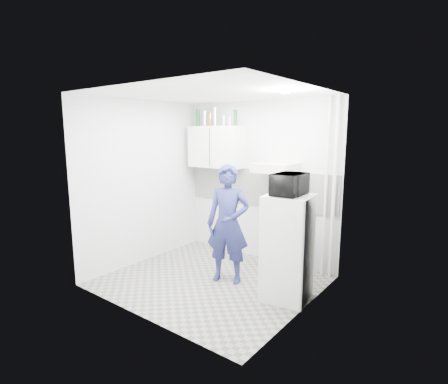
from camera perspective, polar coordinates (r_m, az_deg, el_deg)
The scene contains 24 objects.
floor at distance 5.16m, azimuth -2.18°, elevation -14.26°, with size 2.80×2.80×0.00m, color gray.
ceiling at distance 4.74m, azimuth -2.39°, elevation 15.80°, with size 2.80×2.80×0.00m, color white.
wall_back at distance 5.79m, azimuth 5.64°, elevation 1.76°, with size 2.80×2.80×0.00m, color silver.
wall_left at distance 5.77m, azimuth -13.06°, elevation 1.53°, with size 2.60×2.60×0.00m, color silver.
wall_right at distance 4.05m, azimuth 13.17°, elevation -1.90°, with size 2.60×2.60×0.00m, color silver.
person at distance 4.89m, azimuth 0.64°, elevation -5.23°, with size 0.61×0.40×1.67m, color navy.
stove at distance 5.47m, azimuth 9.62°, elevation -8.18°, with size 0.53×0.53×0.85m, color silver.
fridge at distance 4.50m, azimuth 10.33°, elevation -8.94°, with size 0.55×0.55×1.34m, color white.
stove_top at distance 5.36m, azimuth 9.76°, elevation -3.67°, with size 0.51×0.51×0.03m, color black.
saucepan at distance 5.30m, azimuth 10.04°, elevation -3.05°, with size 0.19×0.19×0.11m, color silver.
microwave at distance 4.31m, azimuth 10.66°, elevation 1.24°, with size 0.33×0.49×0.27m, color black.
bottle_a at distance 6.29m, azimuth -4.28°, elevation 11.96°, with size 0.07×0.07×0.29m, color #144C1E.
bottle_b at distance 6.19m, azimuth -3.17°, elevation 11.88°, with size 0.07×0.07×0.26m, color silver.
bottle_c at distance 6.11m, azimuth -2.31°, elevation 11.85°, with size 0.06×0.06×0.25m, color brown.
bottle_d at distance 6.04m, azimuth -1.49°, elevation 12.18°, with size 0.07×0.07×0.31m, color silver.
canister_a at distance 5.93m, azimuth -0.07°, elevation 11.55°, with size 0.07×0.07×0.17m, color silver.
canister_b at distance 5.85m, azimuth 0.90°, elevation 11.41°, with size 0.07×0.07×0.14m, color silver.
bottle_e at distance 5.79m, azimuth 1.87°, elevation 12.01°, with size 0.06×0.06×0.26m, color #144C1E.
upper_cabinet at distance 6.03m, azimuth -1.28°, elevation 7.38°, with size 1.00×0.35×0.70m, color white.
range_hood at distance 5.32m, azimuth 8.39°, elevation 3.93°, with size 0.60×0.50×0.14m, color silver.
backsplash at distance 5.79m, azimuth 5.54°, elevation 0.77°, with size 2.74×0.03×0.60m, color white.
pipe_a at distance 5.16m, azimuth 17.53°, elevation 0.38°, with size 0.05×0.05×2.60m, color silver.
pipe_b at distance 5.20m, azimuth 16.29°, elevation 0.51°, with size 0.04×0.04×2.60m, color silver.
ceiling_spot_fixture at distance 4.35m, azimuth 9.99°, elevation 15.81°, with size 0.10×0.10×0.02m, color white.
Camera 1 is at (3.01, -3.63, 2.10)m, focal length 28.00 mm.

